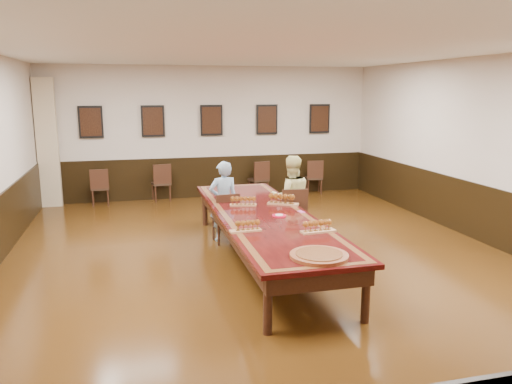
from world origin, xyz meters
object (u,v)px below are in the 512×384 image
object	(u,v)px
chair_woman	(292,214)
spare_chair_b	(161,182)
chair_man	(225,217)
carved_platter	(319,256)
person_woman	(291,198)
spare_chair_a	(100,187)
person_man	(224,201)
conference_table	(264,223)
spare_chair_c	(258,178)
spare_chair_d	(314,177)

from	to	relation	value
chair_woman	spare_chair_b	distance (m)	4.37
chair_man	carved_platter	xyz separation A→B (m)	(0.48, -3.24, 0.33)
chair_man	person_woman	distance (m)	1.21
spare_chair_a	person_man	size ratio (longest dim) A/B	0.61
chair_woman	person_man	xyz separation A→B (m)	(-1.17, 0.28, 0.23)
spare_chair_b	conference_table	xyz separation A→B (m)	(1.27, -4.81, 0.16)
chair_woman	spare_chair_b	size ratio (longest dim) A/B	1.06
chair_man	chair_woman	distance (m)	1.18
person_woman	chair_man	bearing A→B (deg)	0.45
person_woman	spare_chair_c	bearing A→B (deg)	-90.81
spare_chair_a	spare_chair_c	distance (m)	3.81
spare_chair_a	conference_table	size ratio (longest dim) A/B	0.17
spare_chair_b	person_man	size ratio (longest dim) A/B	0.64
spare_chair_a	spare_chair_c	bearing A→B (deg)	179.04
chair_woman	person_woman	world-z (taller)	person_woman
spare_chair_b	person_woman	bearing A→B (deg)	110.59
person_man	carved_platter	distance (m)	3.37
person_woman	carved_platter	bearing A→B (deg)	82.31
chair_man	conference_table	distance (m)	1.21
spare_chair_a	spare_chair_d	xyz separation A→B (m)	(5.27, 0.06, 0.01)
chair_woman	person_woman	distance (m)	0.29
chair_man	carved_platter	bearing A→B (deg)	92.68
spare_chair_a	conference_table	world-z (taller)	spare_chair_a
chair_man	spare_chair_a	distance (m)	4.20
spare_chair_d	carved_platter	xyz separation A→B (m)	(-2.51, -6.83, 0.34)
person_man	person_woman	distance (m)	1.19
person_man	spare_chair_b	bearing A→B (deg)	-82.05
conference_table	carved_platter	world-z (taller)	carved_platter
chair_man	spare_chair_c	size ratio (longest dim) A/B	0.99
spare_chair_d	person_woman	xyz separation A→B (m)	(-1.82, -3.67, 0.31)
spare_chair_d	conference_table	size ratio (longest dim) A/B	0.17
chair_woman	spare_chair_a	bearing A→B (deg)	-42.48
spare_chair_b	person_woman	world-z (taller)	person_woman
spare_chair_c	spare_chair_d	bearing A→B (deg)	167.35
chair_woman	chair_man	bearing A→B (deg)	-4.53
spare_chair_d	spare_chair_c	bearing A→B (deg)	9.93
spare_chair_c	person_woman	xyz separation A→B (m)	(-0.35, -3.69, 0.30)
spare_chair_c	person_man	xyz separation A→B (m)	(-1.53, -3.51, 0.26)
person_man	person_woman	world-z (taller)	person_woman
spare_chair_a	chair_woman	bearing A→B (deg)	130.65
chair_woman	conference_table	distance (m)	1.22
spare_chair_c	spare_chair_b	bearing A→B (deg)	-13.54
chair_man	carved_platter	world-z (taller)	chair_man
chair_man	spare_chair_b	distance (m)	3.78
spare_chair_b	conference_table	size ratio (longest dim) A/B	0.18
conference_table	person_woman	bearing A→B (deg)	53.48
spare_chair_b	spare_chair_d	size ratio (longest dim) A/B	1.04
spare_chair_a	carved_platter	bearing A→B (deg)	109.98
spare_chair_c	carved_platter	bearing A→B (deg)	69.50
carved_platter	spare_chair_b	bearing A→B (deg)	101.09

